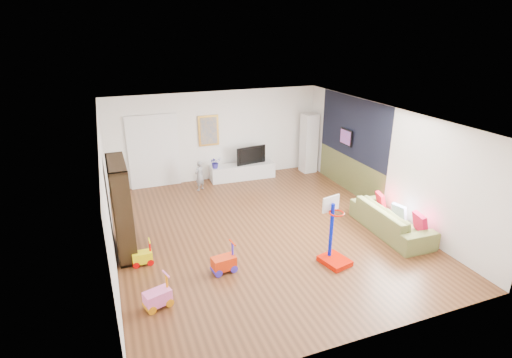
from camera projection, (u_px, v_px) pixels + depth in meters
name	position (u px, v px, depth m)	size (l,w,h in m)	color
floor	(262.00, 231.00, 9.31)	(6.50, 7.50, 0.00)	brown
ceiling	(263.00, 116.00, 8.34)	(6.50, 7.50, 0.00)	white
wall_back	(217.00, 136.00, 12.09)	(6.50, 0.00, 2.70)	silver
wall_front	(362.00, 265.00, 5.55)	(6.50, 0.00, 2.70)	white
wall_left	(107.00, 198.00, 7.74)	(0.00, 7.50, 2.70)	silver
wall_right	(384.00, 160.00, 9.91)	(0.00, 7.50, 2.70)	white
navy_accent	(353.00, 128.00, 10.95)	(0.01, 3.20, 1.70)	black
olive_wainscot	(349.00, 174.00, 11.43)	(0.01, 3.20, 1.00)	brown
doorway	(154.00, 152.00, 11.53)	(1.45, 0.06, 2.10)	white
painting_back	(209.00, 131.00, 11.90)	(0.62, 0.06, 0.92)	gold
artwork_right	(346.00, 137.00, 11.21)	(0.04, 0.56, 0.46)	#7F3F8C
media_console	(242.00, 171.00, 12.43)	(2.01, 0.50, 0.47)	silver
tall_cabinet	(309.00, 143.00, 12.81)	(0.44, 0.44, 1.90)	silver
bookshelf	(121.00, 208.00, 8.13)	(0.36, 1.36, 1.99)	black
sofa	(391.00, 220.00, 9.14)	(2.17, 0.85, 0.63)	olive
basketball_hoop	(337.00, 232.00, 7.78)	(0.48, 0.58, 1.40)	#C21000
ride_on_yellow	(142.00, 253.00, 7.90)	(0.38, 0.24, 0.51)	yellow
ride_on_orange	(224.00, 258.00, 7.64)	(0.45, 0.28, 0.60)	red
ride_on_pink	(157.00, 292.00, 6.68)	(0.44, 0.27, 0.59)	pink
child	(200.00, 176.00, 11.47)	(0.32, 0.21, 0.89)	gray
tv	(250.00, 154.00, 12.36)	(0.97, 0.13, 0.56)	black
vase_plant	(215.00, 162.00, 11.96)	(0.32, 0.28, 0.36)	#2D2793
pillow_left	(420.00, 223.00, 8.60)	(0.11, 0.41, 0.41)	#B70C34
pillow_center	(399.00, 212.00, 9.11)	(0.09, 0.35, 0.35)	white
pillow_right	(381.00, 200.00, 9.71)	(0.10, 0.37, 0.37)	red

